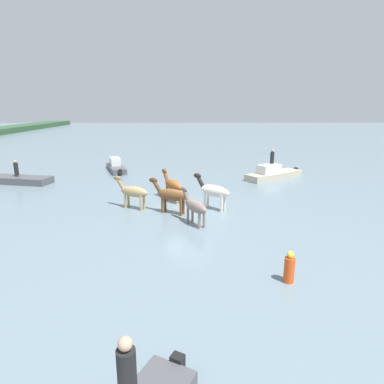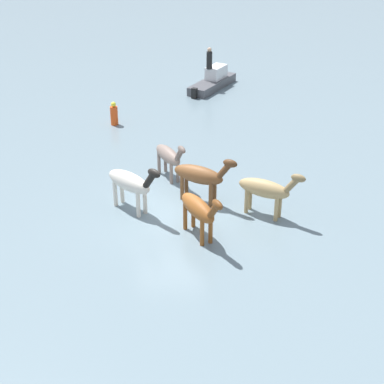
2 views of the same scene
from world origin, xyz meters
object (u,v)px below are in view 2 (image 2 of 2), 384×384
object	(u,v)px
horse_pinto_flank	(199,209)
horse_rear_stallion	(131,183)
horse_dun_straggler	(266,189)
horse_chestnut_trailing	(201,175)
buoy_channel_marker	(114,114)
boat_launch_far	(213,83)
person_helmsman_aft	(209,59)
horse_lead	(169,156)

from	to	relation	value
horse_pinto_flank	horse_rear_stallion	bearing A→B (deg)	-155.87
horse_dun_straggler	horse_chestnut_trailing	world-z (taller)	horse_chestnut_trailing
buoy_channel_marker	boat_launch_far	bearing A→B (deg)	141.86
horse_dun_straggler	person_helmsman_aft	bearing A→B (deg)	126.72
horse_pinto_flank	buoy_channel_marker	bearing A→B (deg)	172.63
horse_chestnut_trailing	boat_launch_far	xyz separation A→B (m)	(-13.51, 0.29, -0.76)
horse_lead	horse_rear_stallion	world-z (taller)	horse_rear_stallion
horse_dun_straggler	horse_chestnut_trailing	xyz separation A→B (m)	(-0.90, -2.28, 0.04)
horse_lead	horse_chestnut_trailing	xyz separation A→B (m)	(1.87, 1.28, 0.10)
horse_chestnut_trailing	person_helmsman_aft	size ratio (longest dim) A/B	2.02
horse_pinto_flank	person_helmsman_aft	xyz separation A→B (m)	(-15.72, 0.05, 0.67)
boat_launch_far	buoy_channel_marker	world-z (taller)	boat_launch_far
buoy_channel_marker	horse_chestnut_trailing	bearing A→B (deg)	30.00
horse_pinto_flank	person_helmsman_aft	world-z (taller)	person_helmsman_aft
buoy_channel_marker	horse_rear_stallion	bearing A→B (deg)	13.33
horse_lead	boat_launch_far	bearing A→B (deg)	140.55
horse_dun_straggler	horse_chestnut_trailing	distance (m)	2.45
horse_chestnut_trailing	boat_launch_far	bearing A→B (deg)	115.06
horse_chestnut_trailing	buoy_channel_marker	xyz separation A→B (m)	(-7.57, -4.37, -0.56)
horse_pinto_flank	boat_launch_far	bearing A→B (deg)	147.92
horse_rear_stallion	horse_dun_straggler	bearing A→B (deg)	37.74
horse_lead	horse_rear_stallion	size ratio (longest dim) A/B	0.95
person_helmsman_aft	horse_pinto_flank	bearing A→B (deg)	-0.19
horse_lead	horse_chestnut_trailing	bearing A→B (deg)	2.60
horse_chestnut_trailing	horse_lead	bearing A→B (deg)	150.66
person_helmsman_aft	horse_lead	bearing A→B (deg)	-6.77
boat_launch_far	horse_rear_stallion	bearing A→B (deg)	-163.21
horse_dun_straggler	boat_launch_far	bearing A→B (deg)	125.74
horse_dun_straggler	buoy_channel_marker	size ratio (longest dim) A/B	2.01
horse_pinto_flank	boat_launch_far	size ratio (longest dim) A/B	0.58
horse_lead	person_helmsman_aft	distance (m)	11.53
horse_pinto_flank	horse_chestnut_trailing	xyz separation A→B (m)	(-2.42, -0.02, 0.02)
person_helmsman_aft	horse_chestnut_trailing	bearing A→B (deg)	-0.33
horse_rear_stallion	horse_chestnut_trailing	world-z (taller)	horse_rear_stallion
horse_dun_straggler	horse_rear_stallion	distance (m)	4.69
horse_lead	horse_rear_stallion	distance (m)	2.84
boat_launch_far	buoy_channel_marker	distance (m)	7.56
horse_dun_straggler	horse_rear_stallion	world-z (taller)	horse_rear_stallion
horse_dun_straggler	horse_lead	bearing A→B (deg)	169.98
horse_rear_stallion	horse_pinto_flank	bearing A→B (deg)	4.98
horse_lead	person_helmsman_aft	size ratio (longest dim) A/B	1.77
horse_rear_stallion	horse_chestnut_trailing	distance (m)	2.51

